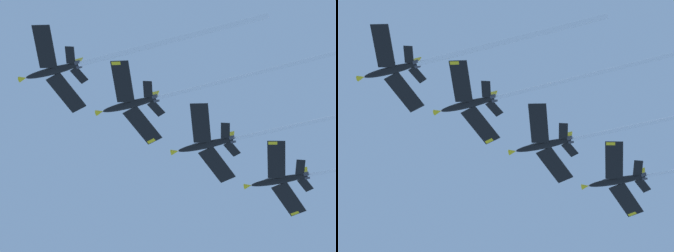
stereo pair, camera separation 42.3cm
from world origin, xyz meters
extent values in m
ellipsoid|color=black|center=(17.17, -20.00, 115.12)|extent=(7.95, 10.97, 3.05)
cone|color=yellow|center=(20.81, -14.46, 116.07)|extent=(1.97, 2.13, 1.42)
ellipsoid|color=black|center=(18.27, -18.34, 116.01)|extent=(2.43, 2.97, 1.29)
cube|color=black|center=(12.31, -17.75, 114.90)|extent=(9.68, 6.35, 0.71)
cube|color=yellow|center=(8.71, -15.77, 114.98)|extent=(1.25, 1.93, 0.38)
cube|color=black|center=(21.18, -23.56, 114.90)|extent=(8.75, 9.05, 0.71)
cube|color=yellow|center=(24.44, -26.07, 114.98)|extent=(1.80, 1.74, 0.38)
cube|color=black|center=(12.55, -22.89, 114.40)|extent=(3.95, 2.69, 0.41)
cube|color=black|center=(16.37, -25.39, 114.40)|extent=(3.66, 3.94, 0.41)
cube|color=yellow|center=(14.46, -24.14, 115.82)|extent=(1.67, 2.42, 3.11)
cylinder|color=#38383D|center=(13.66, -24.55, 114.19)|extent=(1.27, 1.36, 0.93)
cylinder|color=#38383D|center=(14.41, -25.04, 114.19)|extent=(1.27, 1.36, 0.93)
cylinder|color=white|center=(3.66, -40.63, 111.47)|extent=(21.46, 32.02, 6.40)
ellipsoid|color=black|center=(19.52, -36.40, 112.85)|extent=(8.25, 10.78, 3.38)
cone|color=yellow|center=(23.32, -31.00, 113.99)|extent=(2.01, 2.15, 1.45)
ellipsoid|color=black|center=(20.65, -34.79, 113.80)|extent=(2.49, 2.96, 1.36)
cube|color=black|center=(14.74, -33.98, 112.62)|extent=(9.69, 6.59, 0.81)
cube|color=yellow|center=(11.20, -31.88, 112.68)|extent=(1.30, 1.93, 0.42)
cube|color=black|center=(23.41, -40.08, 112.62)|extent=(8.60, 9.15, 0.81)
cube|color=yellow|center=(26.58, -42.70, 112.68)|extent=(1.81, 1.70, 0.42)
cube|color=black|center=(14.82, -39.12, 112.00)|extent=(3.97, 2.78, 0.46)
cube|color=black|center=(18.54, -41.74, 112.00)|extent=(3.60, 3.96, 0.46)
cube|color=yellow|center=(16.66, -40.46, 113.41)|extent=(1.78, 2.43, 3.17)
cylinder|color=#38383D|center=(15.87, -40.80, 111.77)|extent=(1.30, 1.38, 0.96)
cylinder|color=#38383D|center=(16.60, -41.32, 111.77)|extent=(1.30, 1.38, 0.96)
cylinder|color=white|center=(3.79, -58.74, 108.03)|extent=(25.38, 35.59, 8.17)
ellipsoid|color=black|center=(23.54, -53.39, 110.67)|extent=(8.19, 10.83, 3.24)
cone|color=yellow|center=(27.31, -47.95, 111.73)|extent=(1.99, 2.14, 1.44)
ellipsoid|color=black|center=(24.67, -51.76, 111.59)|extent=(2.48, 2.96, 1.33)
cube|color=black|center=(18.75, -51.00, 110.44)|extent=(9.69, 6.54, 0.77)
cube|color=yellow|center=(15.20, -48.93, 110.52)|extent=(1.29, 1.93, 0.40)
cube|color=black|center=(27.46, -57.04, 110.44)|extent=(8.63, 9.13, 0.77)
cube|color=yellow|center=(30.65, -59.64, 110.52)|extent=(1.81, 1.71, 0.40)
cube|color=black|center=(18.86, -56.14, 109.88)|extent=(3.97, 2.76, 0.44)
cube|color=black|center=(22.60, -58.74, 109.88)|extent=(3.61, 3.96, 0.44)
cube|color=yellow|center=(20.72, -57.46, 111.29)|extent=(1.75, 2.41, 3.14)
cylinder|color=#38383D|center=(19.92, -57.82, 109.65)|extent=(1.29, 1.37, 0.95)
cylinder|color=#38383D|center=(20.66, -58.34, 109.65)|extent=(1.29, 1.37, 0.95)
ellipsoid|color=black|center=(27.17, -70.39, 109.26)|extent=(8.07, 10.90, 3.26)
cone|color=yellow|center=(30.87, -64.90, 110.33)|extent=(1.98, 2.14, 1.44)
ellipsoid|color=black|center=(28.28, -68.75, 110.19)|extent=(2.45, 2.97, 1.34)
cube|color=black|center=(22.34, -68.07, 109.03)|extent=(9.68, 6.44, 0.77)
cube|color=yellow|center=(18.77, -66.04, 109.10)|extent=(1.27, 1.93, 0.41)
cube|color=black|center=(31.13, -73.99, 109.03)|extent=(8.69, 9.09, 0.77)
cube|color=yellow|center=(34.36, -76.54, 109.10)|extent=(1.80, 1.72, 0.41)
cube|color=black|center=(22.52, -73.21, 108.46)|extent=(3.96, 2.72, 0.45)
cube|color=black|center=(26.30, -75.76, 108.46)|extent=(3.64, 3.95, 0.45)
cube|color=yellow|center=(24.40, -74.50, 109.87)|extent=(1.72, 2.44, 3.15)
cylinder|color=#38383D|center=(23.61, -74.87, 108.23)|extent=(1.29, 1.37, 0.95)
cylinder|color=#38383D|center=(24.35, -75.38, 108.23)|extent=(1.29, 1.37, 0.95)
camera|label=1|loc=(-39.43, -29.12, 1.82)|focal=66.90mm
camera|label=2|loc=(-39.32, -28.71, 1.82)|focal=66.90mm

